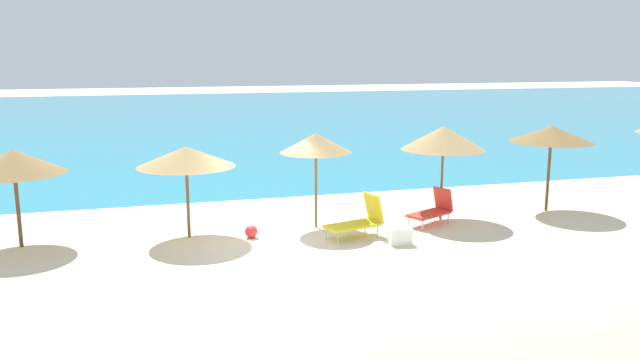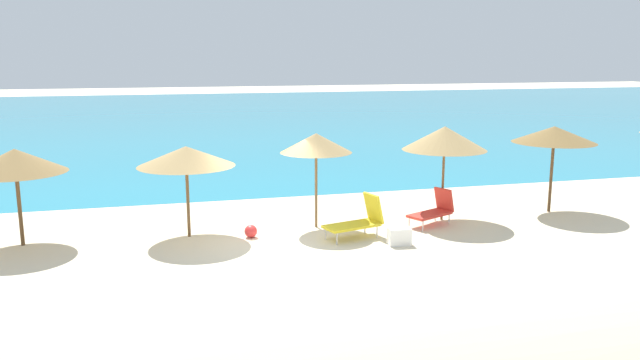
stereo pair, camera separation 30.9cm
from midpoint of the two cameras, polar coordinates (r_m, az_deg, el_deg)
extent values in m
plane|color=beige|center=(16.47, -5.05, -5.69)|extent=(160.00, 160.00, 0.00)
cube|color=teal|center=(50.17, -12.46, 5.57)|extent=(160.00, 58.56, 0.01)
cylinder|color=brown|center=(17.61, -26.08, -2.27)|extent=(0.10, 0.10, 2.04)
cone|color=olive|center=(17.39, -26.41, 1.49)|extent=(2.49, 2.49, 0.61)
cylinder|color=brown|center=(17.06, -12.37, -1.72)|extent=(0.08, 0.08, 2.07)
cone|color=tan|center=(16.84, -12.53, 2.08)|extent=(2.56, 2.56, 0.52)
cylinder|color=brown|center=(17.62, -0.88, -0.68)|extent=(0.07, 0.07, 2.28)
cone|color=tan|center=(17.40, -0.89, 3.37)|extent=(2.00, 2.00, 0.53)
cylinder|color=brown|center=(18.77, 10.48, -0.20)|extent=(0.07, 0.07, 2.23)
cone|color=tan|center=(18.56, 10.62, 3.77)|extent=(2.44, 2.44, 0.68)
cylinder|color=brown|center=(20.68, 19.54, 0.50)|extent=(0.09, 0.09, 2.31)
cone|color=olive|center=(20.50, 19.77, 3.94)|extent=(2.51, 2.51, 0.50)
cube|color=yellow|center=(16.71, 2.38, -4.13)|extent=(1.60, 1.04, 0.07)
cube|color=yellow|center=(17.00, 4.35, -2.50)|extent=(0.42, 0.71, 0.79)
cylinder|color=silver|center=(16.67, 0.03, -4.86)|extent=(0.04, 0.04, 0.32)
cylinder|color=silver|center=(16.21, 1.08, -5.33)|extent=(0.04, 0.04, 0.32)
cylinder|color=silver|center=(17.33, 3.58, -4.24)|extent=(0.04, 0.04, 0.32)
cylinder|color=silver|center=(16.89, 4.69, -4.68)|extent=(0.04, 0.04, 0.32)
cube|color=red|center=(18.23, 9.32, -3.05)|extent=(1.46, 1.11, 0.07)
cube|color=red|center=(18.62, 10.59, -1.70)|extent=(0.46, 0.64, 0.68)
cylinder|color=silver|center=(18.02, 7.53, -3.76)|extent=(0.04, 0.04, 0.29)
cylinder|color=silver|center=(17.69, 8.76, -4.07)|extent=(0.04, 0.04, 0.29)
cylinder|color=silver|center=(18.85, 9.81, -3.15)|extent=(0.04, 0.04, 0.29)
cylinder|color=silver|center=(18.54, 11.03, -3.44)|extent=(0.04, 0.04, 0.29)
sphere|color=red|center=(16.92, -6.76, -4.65)|extent=(0.34, 0.34, 0.34)
cube|color=white|center=(16.33, 6.72, -5.06)|extent=(0.60, 0.39, 0.44)
camera|label=1|loc=(0.15, -90.51, -0.10)|focal=35.42mm
camera|label=2|loc=(0.15, 89.49, 0.10)|focal=35.42mm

